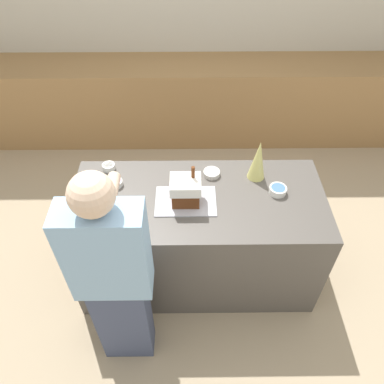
% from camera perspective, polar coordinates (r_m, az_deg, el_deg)
% --- Properties ---
extents(ground_plane, '(12.00, 12.00, 0.00)m').
position_cam_1_polar(ground_plane, '(3.30, 0.77, -11.67)').
color(ground_plane, tan).
extents(wall_back, '(8.00, 0.05, 2.60)m').
position_cam_1_polar(wall_back, '(4.36, 0.28, 25.42)').
color(wall_back, beige).
rests_on(wall_back, ground_plane).
extents(back_cabinet_block, '(6.00, 0.60, 0.91)m').
position_cam_1_polar(back_cabinet_block, '(4.43, 0.31, 13.62)').
color(back_cabinet_block, '#9E7547').
rests_on(back_cabinet_block, ground_plane).
extents(kitchen_island, '(1.80, 0.81, 0.88)m').
position_cam_1_polar(kitchen_island, '(2.94, 0.86, -6.92)').
color(kitchen_island, '#514C47').
rests_on(kitchen_island, ground_plane).
extents(baking_tray, '(0.42, 0.29, 0.01)m').
position_cam_1_polar(baking_tray, '(2.58, -0.96, -1.39)').
color(baking_tray, '#B2B2BC').
rests_on(baking_tray, kitchen_island).
extents(gingerbread_house, '(0.21, 0.18, 0.28)m').
position_cam_1_polar(gingerbread_house, '(2.51, -0.98, 0.29)').
color(gingerbread_house, '#5B2D14').
rests_on(gingerbread_house, baking_tray).
extents(decorative_tree, '(0.13, 0.13, 0.32)m').
position_cam_1_polar(decorative_tree, '(2.71, 10.04, 4.82)').
color(decorative_tree, '#DBD675').
rests_on(decorative_tree, kitchen_island).
extents(candy_bowl_beside_tree, '(0.12, 0.12, 0.04)m').
position_cam_1_polar(candy_bowl_beside_tree, '(2.77, 3.01, 2.92)').
color(candy_bowl_beside_tree, silver).
rests_on(candy_bowl_beside_tree, kitchen_island).
extents(candy_bowl_far_right, '(0.10, 0.10, 0.04)m').
position_cam_1_polar(candy_bowl_far_right, '(2.89, -12.58, 3.82)').
color(candy_bowl_far_right, white).
rests_on(candy_bowl_far_right, kitchen_island).
extents(candy_bowl_behind_tray, '(0.12, 0.12, 0.05)m').
position_cam_1_polar(candy_bowl_behind_tray, '(2.69, 12.95, 0.31)').
color(candy_bowl_behind_tray, white).
rests_on(candy_bowl_behind_tray, kitchen_island).
extents(candy_bowl_near_tray_right, '(0.12, 0.12, 0.04)m').
position_cam_1_polar(candy_bowl_near_tray_right, '(2.68, -14.85, -0.53)').
color(candy_bowl_near_tray_right, white).
rests_on(candy_bowl_near_tray_right, kitchen_island).
extents(candy_bowl_far_left, '(0.11, 0.11, 0.04)m').
position_cam_1_polar(candy_bowl_far_left, '(2.74, -11.65, 1.39)').
color(candy_bowl_far_left, silver).
rests_on(candy_bowl_far_left, kitchen_island).
extents(person, '(0.44, 0.55, 1.68)m').
position_cam_1_polar(person, '(2.26, -11.72, -12.94)').
color(person, '#424C6B').
rests_on(person, ground_plane).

